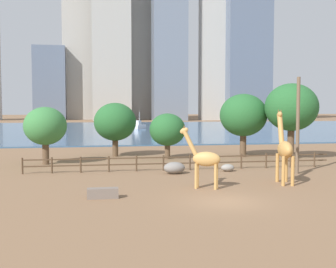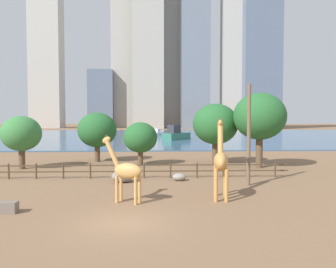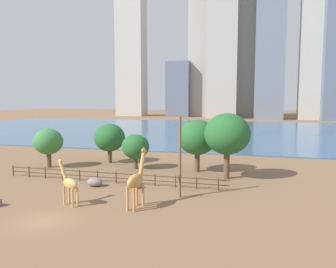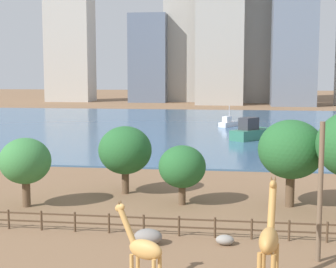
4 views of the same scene
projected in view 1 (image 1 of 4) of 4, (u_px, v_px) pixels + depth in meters
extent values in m
plane|color=brown|center=(128.00, 129.00, 102.40)|extent=(400.00, 400.00, 0.00)
cube|color=#3D6084|center=(129.00, 129.00, 99.44)|extent=(180.00, 86.00, 0.20)
cylinder|color=tan|center=(196.00, 176.00, 27.32)|extent=(0.25, 0.25, 1.65)
cylinder|color=tan|center=(198.00, 175.00, 27.81)|extent=(0.25, 0.25, 1.65)
cylinder|color=tan|center=(216.00, 177.00, 26.99)|extent=(0.25, 0.25, 1.65)
cylinder|color=tan|center=(217.00, 176.00, 27.49)|extent=(0.25, 0.25, 1.65)
ellipsoid|color=tan|center=(207.00, 159.00, 27.33)|extent=(1.96, 1.41, 0.95)
cylinder|color=tan|center=(190.00, 143.00, 27.55)|extent=(1.10, 0.71, 1.76)
ellipsoid|color=tan|center=(184.00, 131.00, 27.60)|extent=(0.76, 0.56, 0.61)
cone|color=brown|center=(184.00, 127.00, 27.51)|extent=(0.11, 0.11, 0.17)
cone|color=brown|center=(184.00, 126.00, 27.65)|extent=(0.11, 0.11, 0.17)
cylinder|color=#C18C47|center=(277.00, 168.00, 29.84)|extent=(0.27, 0.27, 2.03)
cylinder|color=#C18C47|center=(286.00, 168.00, 29.84)|extent=(0.27, 0.27, 2.03)
cylinder|color=#C18C47|center=(283.00, 171.00, 28.27)|extent=(0.27, 0.27, 2.03)
cylinder|color=#C18C47|center=(293.00, 171.00, 28.27)|extent=(0.27, 0.27, 2.03)
ellipsoid|color=#C18C47|center=(285.00, 150.00, 28.97)|extent=(1.25, 2.36, 1.17)
cylinder|color=#C18C47|center=(281.00, 130.00, 30.09)|extent=(0.53, 1.13, 2.24)
ellipsoid|color=#C18C47|center=(280.00, 115.00, 30.39)|extent=(0.49, 0.89, 0.68)
cone|color=brown|center=(278.00, 110.00, 30.37)|extent=(0.12, 0.12, 0.21)
cone|color=brown|center=(281.00, 110.00, 30.37)|extent=(0.12, 0.12, 0.21)
cylinder|color=brown|center=(298.00, 126.00, 33.36)|extent=(0.28, 0.28, 7.68)
ellipsoid|color=gray|center=(174.00, 168.00, 33.47)|extent=(1.71, 1.26, 0.94)
ellipsoid|color=gray|center=(228.00, 168.00, 34.74)|extent=(1.10, 0.80, 0.60)
cube|color=#72665B|center=(103.00, 193.00, 24.47)|extent=(1.80, 0.60, 0.60)
cylinder|color=#4C3826|center=(22.00, 166.00, 33.29)|extent=(0.14, 0.14, 1.30)
cylinder|color=#4C3826|center=(52.00, 165.00, 33.65)|extent=(0.14, 0.14, 1.30)
cylinder|color=#4C3826|center=(81.00, 165.00, 34.02)|extent=(0.14, 0.14, 1.30)
cylinder|color=#4C3826|center=(109.00, 164.00, 34.39)|extent=(0.14, 0.14, 1.30)
cylinder|color=#4C3826|center=(136.00, 163.00, 34.76)|extent=(0.14, 0.14, 1.30)
cylinder|color=#4C3826|center=(163.00, 163.00, 35.12)|extent=(0.14, 0.14, 1.30)
cylinder|color=#4C3826|center=(190.00, 162.00, 35.49)|extent=(0.14, 0.14, 1.30)
cylinder|color=#4C3826|center=(216.00, 162.00, 35.86)|extent=(0.14, 0.14, 1.30)
cylinder|color=#4C3826|center=(241.00, 161.00, 36.23)|extent=(0.14, 0.14, 1.30)
cylinder|color=#4C3826|center=(266.00, 161.00, 36.59)|extent=(0.14, 0.14, 1.30)
cylinder|color=#4C3826|center=(291.00, 160.00, 36.96)|extent=(0.14, 0.14, 1.30)
cylinder|color=#4C3826|center=(314.00, 160.00, 37.33)|extent=(0.14, 0.14, 1.30)
cube|color=#4C3826|center=(183.00, 157.00, 35.37)|extent=(26.10, 0.08, 0.10)
cube|color=#4C3826|center=(183.00, 163.00, 35.40)|extent=(26.10, 0.08, 0.10)
cylinder|color=brown|center=(167.00, 151.00, 43.06)|extent=(0.56, 0.56, 1.54)
ellipsoid|color=#26602D|center=(167.00, 130.00, 42.92)|extent=(3.68, 3.68, 3.31)
cylinder|color=brown|center=(115.00, 147.00, 45.20)|extent=(0.62, 0.62, 1.93)
ellipsoid|color=#26602D|center=(115.00, 122.00, 45.02)|extent=(4.52, 4.52, 4.06)
cylinder|color=brown|center=(243.00, 145.00, 44.90)|extent=(0.68, 0.68, 2.45)
ellipsoid|color=#26602D|center=(243.00, 115.00, 44.70)|extent=(5.01, 5.01, 4.51)
cylinder|color=brown|center=(46.00, 154.00, 38.93)|extent=(0.62, 0.62, 2.00)
ellipsoid|color=#387A3D|center=(45.00, 126.00, 38.77)|extent=(3.91, 3.91, 3.52)
cylinder|color=brown|center=(291.00, 144.00, 42.65)|extent=(0.68, 0.68, 3.16)
ellipsoid|color=#26602D|center=(291.00, 107.00, 42.41)|extent=(5.34, 5.34, 4.80)
cube|color=#337259|center=(168.00, 129.00, 82.63)|extent=(6.95, 7.65, 1.53)
cube|color=#333338|center=(165.00, 121.00, 81.70)|extent=(3.16, 3.29, 1.83)
cube|color=silver|center=(139.00, 127.00, 99.80)|extent=(3.65, 4.59, 0.88)
cube|color=silver|center=(138.00, 123.00, 99.22)|extent=(1.73, 1.91, 1.06)
cylinder|color=silver|center=(139.00, 118.00, 99.87)|extent=(0.16, 0.16, 3.09)
cube|color=slate|center=(50.00, 83.00, 172.54)|extent=(12.90, 8.94, 30.04)
cube|color=#ADA89E|center=(140.00, 23.00, 179.56)|extent=(16.30, 10.50, 82.11)
cube|color=#ADA89E|center=(84.00, 20.00, 179.00)|extent=(17.69, 9.89, 84.52)
cube|color=slate|center=(170.00, 11.00, 164.04)|extent=(13.28, 8.85, 85.47)
cube|color=slate|center=(249.00, 3.00, 165.79)|extent=(17.59, 8.87, 92.24)
cube|color=#B7B2A8|center=(215.00, 0.00, 169.39)|extent=(11.20, 8.24, 96.40)
cube|color=#ADA89E|center=(111.00, 3.00, 163.87)|extent=(14.98, 9.38, 92.02)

